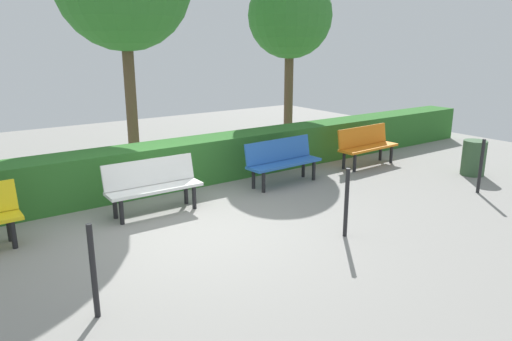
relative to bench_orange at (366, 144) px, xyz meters
The scene contains 10 objects.
ground_plane 5.12m from the bench_orange, 11.74° to the left, with size 20.31×20.31×0.00m, color gray.
bench_orange is the anchor object (origin of this frame).
bench_blue 2.40m from the bench_orange, ahead, with size 1.61×0.53×0.86m.
bench_white 5.09m from the bench_orange, ahead, with size 1.53×0.49×0.86m.
hedge_row 3.96m from the bench_orange, 15.42° to the right, with size 16.31×0.77×0.85m, color #2D6B28.
tree_near 3.98m from the bench_orange, 91.38° to the right, with size 2.14×2.14×4.38m.
railing_post_near 2.58m from the bench_orange, 93.45° to the left, with size 0.06×0.06×1.00m, color black.
railing_post_mid 4.17m from the bench_orange, 38.07° to the left, with size 0.06×0.06×1.00m, color black.
railing_post_far 7.28m from the bench_orange, 20.70° to the left, with size 0.06×0.06×1.00m, color black.
trash_bin 2.20m from the bench_orange, 123.37° to the left, with size 0.47×0.47×0.72m, color #385938.
Camera 1 is at (2.97, 5.91, 2.69)m, focal length 33.22 mm.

